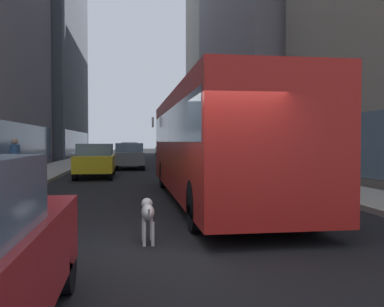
# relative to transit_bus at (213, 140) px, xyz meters

# --- Properties ---
(ground_plane) EXTENTS (120.00, 120.00, 0.00)m
(ground_plane) POSITION_rel_transit_bus_xyz_m (-1.20, 29.74, -1.78)
(ground_plane) COLOR black
(sidewalk_left) EXTENTS (2.40, 110.00, 0.15)m
(sidewalk_left) POSITION_rel_transit_bus_xyz_m (-6.90, 29.74, -1.70)
(sidewalk_left) COLOR #ADA89E
(sidewalk_left) RESTS_ON ground
(sidewalk_right) EXTENTS (2.40, 110.00, 0.15)m
(sidewalk_right) POSITION_rel_transit_bus_xyz_m (4.50, 29.74, -1.70)
(sidewalk_right) COLOR #ADA89E
(sidewalk_right) RESTS_ON ground
(building_left_far) EXTENTS (10.34, 22.39, 23.02)m
(building_left_far) POSITION_rel_transit_bus_xyz_m (-13.10, 36.01, 9.72)
(building_left_far) COLOR #4C515B
(building_left_far) RESTS_ON ground
(building_right_far) EXTENTS (9.01, 20.15, 26.43)m
(building_right_far) POSITION_rel_transit_bus_xyz_m (10.70, 42.36, 11.43)
(building_right_far) COLOR gray
(building_right_far) RESTS_ON ground
(transit_bus) EXTENTS (2.78, 11.53, 3.05)m
(transit_bus) POSITION_rel_transit_bus_xyz_m (0.00, 0.00, 0.00)
(transit_bus) COLOR red
(transit_bus) RESTS_ON ground
(car_blue_hatchback) EXTENTS (1.81, 4.55, 1.62)m
(car_blue_hatchback) POSITION_rel_transit_bus_xyz_m (-2.40, 33.62, -0.95)
(car_blue_hatchback) COLOR #4C6BB7
(car_blue_hatchback) RESTS_ON ground
(car_white_van) EXTENTS (1.77, 4.06, 1.62)m
(car_white_van) POSITION_rel_transit_bus_xyz_m (1.60, 37.33, -0.96)
(car_white_van) COLOR silver
(car_white_van) RESTS_ON ground
(car_yellow_taxi) EXTENTS (1.73, 4.28, 1.62)m
(car_yellow_taxi) POSITION_rel_transit_bus_xyz_m (-4.00, 8.61, -0.96)
(car_yellow_taxi) COLOR yellow
(car_yellow_taxi) RESTS_ON ground
(car_grey_wagon) EXTENTS (1.80, 4.35, 1.62)m
(car_grey_wagon) POSITION_rel_transit_bus_xyz_m (-2.40, 14.83, -0.95)
(car_grey_wagon) COLOR slate
(car_grey_wagon) RESTS_ON ground
(car_black_suv) EXTENTS (1.85, 4.52, 1.62)m
(car_black_suv) POSITION_rel_transit_bus_xyz_m (1.60, 27.18, -0.95)
(car_black_suv) COLOR black
(car_black_suv) RESTS_ON ground
(box_truck) EXTENTS (2.30, 7.50, 3.05)m
(box_truck) POSITION_rel_transit_bus_xyz_m (1.60, 18.97, -0.11)
(box_truck) COLOR #A51919
(box_truck) RESTS_ON ground
(dalmatian_dog) EXTENTS (0.22, 0.96, 0.72)m
(dalmatian_dog) POSITION_rel_transit_bus_xyz_m (-2.09, -4.83, -1.26)
(dalmatian_dog) COLOR white
(dalmatian_dog) RESTS_ON ground
(pedestrian_in_coat) EXTENTS (0.34, 0.34, 1.69)m
(pedestrian_in_coat) POSITION_rel_transit_bus_xyz_m (-6.38, 3.54, -0.77)
(pedestrian_in_coat) COLOR #1E1E2D
(pedestrian_in_coat) RESTS_ON sidewalk_left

